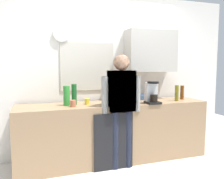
{
  "coord_description": "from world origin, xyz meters",
  "views": [
    {
      "loc": [
        -1.16,
        -3.03,
        1.46
      ],
      "look_at": [
        -0.05,
        0.25,
        1.1
      ],
      "focal_mm": 37.93,
      "sensor_mm": 36.0,
      "label": 1
    }
  ],
  "objects_px": {
    "bottle_green_wine": "(74,94)",
    "person_guest": "(121,102)",
    "bottle_olive_oil": "(177,93)",
    "bottle_red_vinegar": "(131,96)",
    "bottle_amber_beer": "(182,92)",
    "cup_yellow_cup": "(87,101)",
    "bottle_clear_soda": "(67,96)",
    "person_at_sink": "(121,102)",
    "coffee_maker": "(152,94)",
    "cup_terracotta_mug": "(73,103)",
    "mixing_bowl": "(144,97)"
  },
  "relations": [
    {
      "from": "bottle_green_wine",
      "to": "person_guest",
      "type": "relative_size",
      "value": 0.19
    },
    {
      "from": "bottle_olive_oil",
      "to": "bottle_red_vinegar",
      "type": "relative_size",
      "value": 1.14
    },
    {
      "from": "bottle_amber_beer",
      "to": "person_guest",
      "type": "height_order",
      "value": "person_guest"
    },
    {
      "from": "cup_yellow_cup",
      "to": "bottle_clear_soda",
      "type": "bearing_deg",
      "value": -177.24
    },
    {
      "from": "bottle_clear_soda",
      "to": "person_at_sink",
      "type": "height_order",
      "value": "person_at_sink"
    },
    {
      "from": "coffee_maker",
      "to": "cup_terracotta_mug",
      "type": "bearing_deg",
      "value": 175.8
    },
    {
      "from": "bottle_olive_oil",
      "to": "bottle_red_vinegar",
      "type": "distance_m",
      "value": 0.79
    },
    {
      "from": "bottle_amber_beer",
      "to": "mixing_bowl",
      "type": "height_order",
      "value": "bottle_amber_beer"
    },
    {
      "from": "person_at_sink",
      "to": "cup_yellow_cup",
      "type": "bearing_deg",
      "value": 144.62
    },
    {
      "from": "mixing_bowl",
      "to": "person_at_sink",
      "type": "distance_m",
      "value": 0.77
    },
    {
      "from": "coffee_maker",
      "to": "person_at_sink",
      "type": "height_order",
      "value": "person_at_sink"
    },
    {
      "from": "cup_terracotta_mug",
      "to": "person_at_sink",
      "type": "relative_size",
      "value": 0.06
    },
    {
      "from": "bottle_olive_oil",
      "to": "person_guest",
      "type": "height_order",
      "value": "person_guest"
    },
    {
      "from": "bottle_red_vinegar",
      "to": "person_at_sink",
      "type": "distance_m",
      "value": 0.28
    },
    {
      "from": "cup_terracotta_mug",
      "to": "mixing_bowl",
      "type": "bearing_deg",
      "value": 14.17
    },
    {
      "from": "coffee_maker",
      "to": "mixing_bowl",
      "type": "relative_size",
      "value": 1.5
    },
    {
      "from": "bottle_green_wine",
      "to": "mixing_bowl",
      "type": "bearing_deg",
      "value": 7.37
    },
    {
      "from": "cup_terracotta_mug",
      "to": "person_at_sink",
      "type": "distance_m",
      "value": 0.67
    },
    {
      "from": "cup_yellow_cup",
      "to": "person_guest",
      "type": "height_order",
      "value": "person_guest"
    },
    {
      "from": "bottle_olive_oil",
      "to": "mixing_bowl",
      "type": "height_order",
      "value": "bottle_olive_oil"
    },
    {
      "from": "bottle_red_vinegar",
      "to": "cup_yellow_cup",
      "type": "relative_size",
      "value": 2.59
    },
    {
      "from": "bottle_red_vinegar",
      "to": "bottle_green_wine",
      "type": "relative_size",
      "value": 0.73
    },
    {
      "from": "cup_yellow_cup",
      "to": "person_guest",
      "type": "relative_size",
      "value": 0.05
    },
    {
      "from": "coffee_maker",
      "to": "cup_terracotta_mug",
      "type": "distance_m",
      "value": 1.17
    },
    {
      "from": "bottle_green_wine",
      "to": "mixing_bowl",
      "type": "xyz_separation_m",
      "value": [
        1.2,
        0.15,
        -0.11
      ]
    },
    {
      "from": "bottle_green_wine",
      "to": "person_guest",
      "type": "xyz_separation_m",
      "value": [
        0.6,
        -0.33,
        -0.09
      ]
    },
    {
      "from": "cup_yellow_cup",
      "to": "cup_terracotta_mug",
      "type": "bearing_deg",
      "value": -149.48
    },
    {
      "from": "bottle_amber_beer",
      "to": "cup_terracotta_mug",
      "type": "bearing_deg",
      "value": -175.9
    },
    {
      "from": "person_at_sink",
      "to": "person_guest",
      "type": "relative_size",
      "value": 1.0
    },
    {
      "from": "bottle_red_vinegar",
      "to": "coffee_maker",
      "type": "bearing_deg",
      "value": -13.39
    },
    {
      "from": "person_at_sink",
      "to": "bottle_clear_soda",
      "type": "bearing_deg",
      "value": 158.72
    },
    {
      "from": "bottle_green_wine",
      "to": "person_at_sink",
      "type": "relative_size",
      "value": 0.19
    },
    {
      "from": "bottle_red_vinegar",
      "to": "mixing_bowl",
      "type": "relative_size",
      "value": 1.0
    },
    {
      "from": "bottle_red_vinegar",
      "to": "cup_yellow_cup",
      "type": "xyz_separation_m",
      "value": [
        -0.64,
        0.15,
        -0.07
      ]
    },
    {
      "from": "bottle_clear_soda",
      "to": "mixing_bowl",
      "type": "distance_m",
      "value": 1.33
    },
    {
      "from": "bottle_green_wine",
      "to": "bottle_red_vinegar",
      "type": "bearing_deg",
      "value": -11.81
    },
    {
      "from": "cup_terracotta_mug",
      "to": "mixing_bowl",
      "type": "xyz_separation_m",
      "value": [
        1.24,
        0.31,
        -0.01
      ]
    },
    {
      "from": "bottle_amber_beer",
      "to": "bottle_green_wine",
      "type": "relative_size",
      "value": 0.77
    },
    {
      "from": "mixing_bowl",
      "to": "bottle_amber_beer",
      "type": "bearing_deg",
      "value": -16.68
    },
    {
      "from": "bottle_amber_beer",
      "to": "mixing_bowl",
      "type": "distance_m",
      "value": 0.63
    },
    {
      "from": "bottle_olive_oil",
      "to": "bottle_red_vinegar",
      "type": "height_order",
      "value": "bottle_olive_oil"
    },
    {
      "from": "bottle_red_vinegar",
      "to": "cup_yellow_cup",
      "type": "distance_m",
      "value": 0.66
    },
    {
      "from": "cup_yellow_cup",
      "to": "mixing_bowl",
      "type": "bearing_deg",
      "value": 10.05
    },
    {
      "from": "person_at_sink",
      "to": "bottle_olive_oil",
      "type": "bearing_deg",
      "value": 10.97
    },
    {
      "from": "cup_terracotta_mug",
      "to": "person_at_sink",
      "type": "xyz_separation_m",
      "value": [
        0.64,
        -0.17,
        0.02
      ]
    },
    {
      "from": "bottle_red_vinegar",
      "to": "cup_terracotta_mug",
      "type": "relative_size",
      "value": 2.39
    },
    {
      "from": "cup_terracotta_mug",
      "to": "mixing_bowl",
      "type": "relative_size",
      "value": 0.42
    },
    {
      "from": "cup_yellow_cup",
      "to": "mixing_bowl",
      "type": "distance_m",
      "value": 1.03
    },
    {
      "from": "bottle_olive_oil",
      "to": "cup_terracotta_mug",
      "type": "bearing_deg",
      "value": -179.85
    },
    {
      "from": "bottle_amber_beer",
      "to": "person_at_sink",
      "type": "xyz_separation_m",
      "value": [
        -1.2,
        -0.31,
        -0.05
      ]
    }
  ]
}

